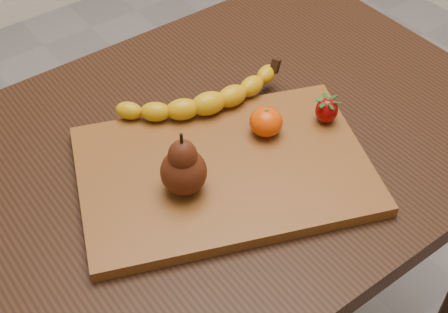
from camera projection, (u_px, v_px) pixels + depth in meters
table at (224, 179)px, 1.11m from camera, size 1.00×0.70×0.76m
cutting_board at (224, 170)px, 0.98m from camera, size 0.53×0.45×0.02m
banana at (208, 103)px, 1.05m from camera, size 0.26×0.13×0.04m
pear at (183, 163)px, 0.90m from camera, size 0.08×0.08×0.11m
mandarin at (266, 122)px, 1.01m from camera, size 0.06×0.06×0.05m
strawberry at (327, 110)px, 1.03m from camera, size 0.04×0.04×0.05m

